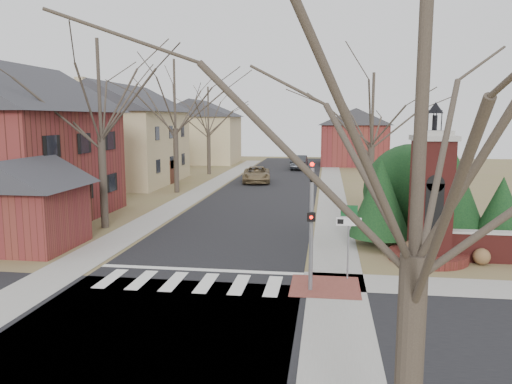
% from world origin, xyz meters
% --- Properties ---
extents(ground, '(120.00, 120.00, 0.00)m').
position_xyz_m(ground, '(0.00, 0.00, 0.00)').
color(ground, olive).
rests_on(ground, ground).
extents(main_street, '(8.00, 70.00, 0.01)m').
position_xyz_m(main_street, '(0.00, 22.00, 0.01)').
color(main_street, black).
rests_on(main_street, ground).
extents(cross_street, '(120.00, 8.00, 0.01)m').
position_xyz_m(cross_street, '(0.00, -3.00, 0.01)').
color(cross_street, black).
rests_on(cross_street, ground).
extents(crosswalk_zone, '(8.00, 2.20, 0.02)m').
position_xyz_m(crosswalk_zone, '(0.00, 0.80, 0.01)').
color(crosswalk_zone, silver).
rests_on(crosswalk_zone, ground).
extents(stop_bar, '(8.00, 0.35, 0.02)m').
position_xyz_m(stop_bar, '(0.00, 2.30, 0.01)').
color(stop_bar, silver).
rests_on(stop_bar, ground).
extents(sidewalk_right_main, '(2.00, 60.00, 0.02)m').
position_xyz_m(sidewalk_right_main, '(5.20, 22.00, 0.01)').
color(sidewalk_right_main, gray).
rests_on(sidewalk_right_main, ground).
extents(sidewalk_left, '(2.00, 60.00, 0.02)m').
position_xyz_m(sidewalk_left, '(-5.20, 22.00, 0.01)').
color(sidewalk_left, gray).
rests_on(sidewalk_left, ground).
extents(curb_apron, '(2.40, 2.40, 0.02)m').
position_xyz_m(curb_apron, '(4.80, 1.00, 0.01)').
color(curb_apron, brown).
rests_on(curb_apron, ground).
extents(traffic_signal_pole, '(0.28, 0.41, 4.50)m').
position_xyz_m(traffic_signal_pole, '(4.30, 0.57, 2.59)').
color(traffic_signal_pole, slate).
rests_on(traffic_signal_pole, ground).
extents(sign_post, '(0.90, 0.07, 2.75)m').
position_xyz_m(sign_post, '(5.59, 1.99, 1.95)').
color(sign_post, slate).
rests_on(sign_post, ground).
extents(brick_gate_monument, '(3.20, 3.20, 6.47)m').
position_xyz_m(brick_gate_monument, '(9.00, 4.99, 2.17)').
color(brick_gate_monument, maroon).
rests_on(brick_gate_monument, ground).
extents(house_brick_left, '(9.80, 11.80, 9.42)m').
position_xyz_m(house_brick_left, '(-13.01, 9.99, 4.66)').
color(house_brick_left, maroon).
rests_on(house_brick_left, ground).
extents(house_stucco_left, '(9.80, 12.80, 9.28)m').
position_xyz_m(house_stucco_left, '(-13.50, 27.00, 4.59)').
color(house_stucco_left, tan).
rests_on(house_stucco_left, ground).
extents(garage_left, '(4.80, 4.80, 4.29)m').
position_xyz_m(garage_left, '(-8.52, 4.49, 2.24)').
color(garage_left, maroon).
rests_on(garage_left, ground).
extents(house_distant_left, '(10.80, 8.80, 8.53)m').
position_xyz_m(house_distant_left, '(-12.01, 48.00, 4.25)').
color(house_distant_left, tan).
rests_on(house_distant_left, ground).
extents(house_distant_right, '(8.80, 8.80, 7.30)m').
position_xyz_m(house_distant_right, '(7.99, 47.99, 3.65)').
color(house_distant_right, maroon).
rests_on(house_distant_right, ground).
extents(evergreen_near, '(2.80, 2.80, 4.10)m').
position_xyz_m(evergreen_near, '(7.20, 7.00, 2.30)').
color(evergreen_near, '#473D33').
rests_on(evergreen_near, ground).
extents(evergreen_mid, '(3.40, 3.40, 4.70)m').
position_xyz_m(evergreen_mid, '(10.50, 8.20, 2.60)').
color(evergreen_mid, '#473D33').
rests_on(evergreen_mid, ground).
extents(evergreen_far, '(2.40, 2.40, 3.30)m').
position_xyz_m(evergreen_far, '(12.50, 7.20, 1.90)').
color(evergreen_far, '#473D33').
rests_on(evergreen_far, ground).
extents(evergreen_mass, '(4.80, 4.80, 4.80)m').
position_xyz_m(evergreen_mass, '(9.00, 9.50, 2.40)').
color(evergreen_mass, black).
rests_on(evergreen_mass, ground).
extents(bare_tree_0, '(8.05, 8.05, 11.15)m').
position_xyz_m(bare_tree_0, '(-7.00, 9.00, 7.70)').
color(bare_tree_0, '#473D33').
rests_on(bare_tree_0, ground).
extents(bare_tree_1, '(8.40, 8.40, 11.64)m').
position_xyz_m(bare_tree_1, '(-7.00, 22.00, 8.03)').
color(bare_tree_1, '#473D33').
rests_on(bare_tree_1, ground).
extents(bare_tree_2, '(7.35, 7.35, 10.19)m').
position_xyz_m(bare_tree_2, '(-7.50, 35.00, 7.03)').
color(bare_tree_2, '#473D33').
rests_on(bare_tree_2, ground).
extents(bare_tree_3, '(7.00, 7.00, 9.70)m').
position_xyz_m(bare_tree_3, '(7.50, 16.00, 6.69)').
color(bare_tree_3, '#473D33').
rests_on(bare_tree_3, ground).
extents(bare_tree_4, '(6.65, 6.65, 9.21)m').
position_xyz_m(bare_tree_4, '(6.00, -9.00, 6.35)').
color(bare_tree_4, '#473D33').
rests_on(bare_tree_4, ground).
extents(pickup_truck, '(3.05, 5.50, 1.46)m').
position_xyz_m(pickup_truck, '(-1.60, 28.94, 0.73)').
color(pickup_truck, brown).
rests_on(pickup_truck, ground).
extents(distant_car, '(1.81, 5.03, 1.65)m').
position_xyz_m(distant_car, '(1.60, 41.41, 0.82)').
color(distant_car, '#313439').
rests_on(distant_car, ground).
extents(dry_shrub_left, '(0.92, 0.92, 0.92)m').
position_xyz_m(dry_shrub_left, '(8.31, 4.60, 0.46)').
color(dry_shrub_left, '#4D3623').
rests_on(dry_shrub_left, ground).
extents(dry_shrub_right, '(0.68, 0.68, 0.68)m').
position_xyz_m(dry_shrub_right, '(11.00, 4.60, 0.34)').
color(dry_shrub_right, brown).
rests_on(dry_shrub_right, ground).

